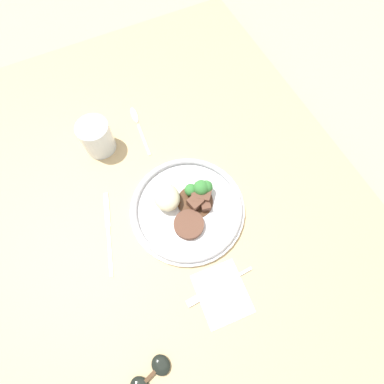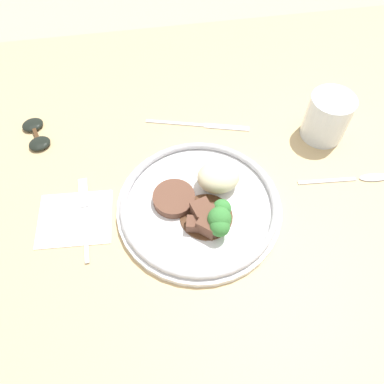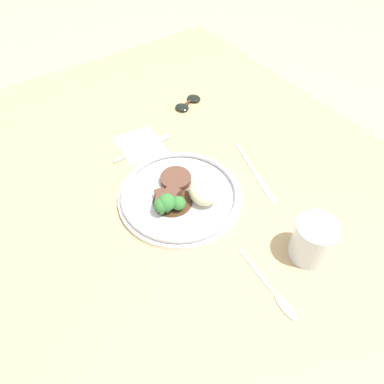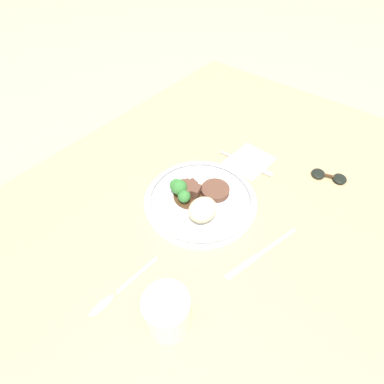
% 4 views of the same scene
% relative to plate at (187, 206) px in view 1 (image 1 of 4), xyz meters
% --- Properties ---
extents(ground_plane, '(8.00, 8.00, 0.00)m').
position_rel_plate_xyz_m(ground_plane, '(-0.01, 0.05, -0.05)').
color(ground_plane, tan).
extents(dining_table, '(1.37, 1.00, 0.03)m').
position_rel_plate_xyz_m(dining_table, '(-0.01, 0.05, -0.03)').
color(dining_table, tan).
rests_on(dining_table, ground).
extents(napkin, '(0.13, 0.11, 0.00)m').
position_rel_plate_xyz_m(napkin, '(-0.22, 0.02, -0.02)').
color(napkin, white).
rests_on(napkin, dining_table).
extents(plate, '(0.28, 0.28, 0.06)m').
position_rel_plate_xyz_m(plate, '(0.00, 0.00, 0.00)').
color(plate, white).
rests_on(plate, dining_table).
extents(juice_glass, '(0.08, 0.08, 0.09)m').
position_rel_plate_xyz_m(juice_glass, '(0.26, 0.13, 0.02)').
color(juice_glass, '#F4AD19').
rests_on(juice_glass, dining_table).
extents(fork, '(0.02, 0.17, 0.00)m').
position_rel_plate_xyz_m(fork, '(-0.20, 0.03, -0.01)').
color(fork, silver).
rests_on(fork, napkin).
extents(knife, '(0.21, 0.07, 0.00)m').
position_rel_plate_xyz_m(knife, '(0.03, 0.20, -0.02)').
color(knife, silver).
rests_on(knife, dining_table).
extents(spoon, '(0.17, 0.03, 0.01)m').
position_rel_plate_xyz_m(spoon, '(0.30, 0.01, -0.01)').
color(spoon, silver).
rests_on(spoon, dining_table).
extents(sunglasses, '(0.07, 0.10, 0.01)m').
position_rel_plate_xyz_m(sunglasses, '(-0.29, 0.22, -0.01)').
color(sunglasses, black).
rests_on(sunglasses, dining_table).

